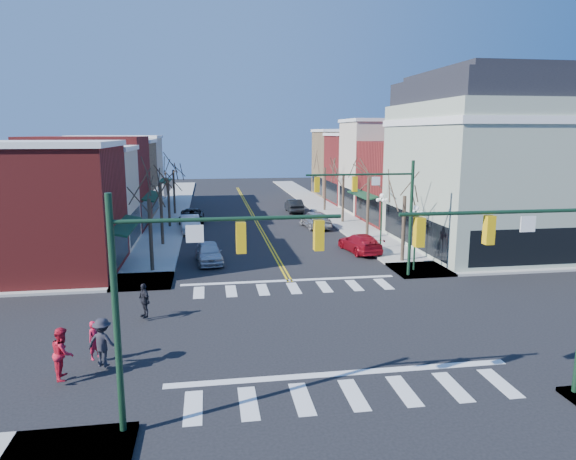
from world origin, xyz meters
name	(u,v)px	position (x,y,z in m)	size (l,w,h in m)	color
ground	(316,328)	(0.00, 0.00, 0.00)	(160.00, 160.00, 0.00)	black
sidewalk_left	(160,242)	(-8.75, 20.00, 0.07)	(3.50, 70.00, 0.15)	#9E9B93
sidewalk_right	(367,236)	(8.75, 20.00, 0.07)	(3.50, 70.00, 0.15)	#9E9B93
bldg_left_brick_a	(33,212)	(-15.50, 11.75, 4.00)	(10.00, 8.50, 8.00)	maroon
bldg_left_stucco_a	(67,200)	(-15.50, 19.50, 3.75)	(10.00, 7.00, 7.50)	beige
bldg_left_brick_b	(89,183)	(-15.50, 27.50, 4.25)	(10.00, 9.00, 8.50)	maroon
bldg_left_tan	(107,179)	(-15.50, 35.75, 3.90)	(10.00, 7.50, 7.80)	#927650
bldg_left_stucco_b	(119,172)	(-15.50, 43.50, 4.10)	(10.00, 8.00, 8.20)	beige
bldg_right_brick_a	(417,183)	(15.50, 25.75, 4.00)	(10.00, 8.50, 8.00)	maroon
bldg_right_stucco	(390,168)	(15.50, 33.50, 5.00)	(10.00, 7.00, 10.00)	beige
bldg_right_brick_b	(369,170)	(15.50, 41.00, 4.25)	(10.00, 8.00, 8.50)	maroon
bldg_right_tan	(352,164)	(15.50, 49.00, 4.50)	(10.00, 8.00, 9.00)	#927650
victorian_corner	(490,162)	(16.50, 14.50, 6.66)	(12.25, 14.25, 13.30)	#99A68F
traffic_mast_near_left	(181,279)	(-5.55, -7.40, 4.71)	(6.60, 0.28, 7.20)	#14331E
traffic_mast_near_right	(537,264)	(5.55, -7.40, 4.71)	(6.60, 0.28, 7.20)	#14331E
traffic_mast_far_right	(382,203)	(5.55, 7.40, 4.71)	(6.60, 0.28, 7.20)	#14331E
lamppost_corner	(416,227)	(8.20, 8.50, 2.96)	(0.36, 0.36, 4.33)	#14331E
lamppost_midblock	(382,211)	(8.20, 15.00, 2.96)	(0.36, 0.36, 4.33)	#14331E
tree_left_a	(151,236)	(-8.40, 11.00, 2.38)	(0.24, 0.24, 4.76)	#382B21
tree_left_b	(162,214)	(-8.40, 19.00, 2.52)	(0.24, 0.24, 5.04)	#382B21
tree_left_c	(169,204)	(-8.40, 27.00, 2.27)	(0.24, 0.24, 4.55)	#382B21
tree_left_d	(174,192)	(-8.40, 35.00, 2.45)	(0.24, 0.24, 4.90)	#382B21
tree_right_a	(403,230)	(8.40, 11.00, 2.31)	(0.24, 0.24, 4.62)	#382B21
tree_right_b	(368,209)	(8.40, 19.00, 2.59)	(0.24, 0.24, 5.18)	#382B21
tree_right_c	(343,199)	(8.40, 27.00, 2.42)	(0.24, 0.24, 4.83)	#382B21
tree_right_d	(325,190)	(8.40, 35.00, 2.48)	(0.24, 0.24, 4.97)	#382B21
car_left_near	(209,253)	(-4.80, 12.91, 0.72)	(1.71, 4.25, 1.45)	#BCBCC1
car_left_mid	(190,224)	(-6.40, 24.40, 0.76)	(1.60, 4.59, 1.51)	silver
car_left_far	(192,216)	(-6.40, 29.19, 0.70)	(2.33, 5.05, 1.40)	black
car_right_near	(360,243)	(6.40, 14.41, 0.71)	(1.98, 4.86, 1.41)	maroon
car_right_mid	(315,219)	(5.15, 24.76, 0.84)	(1.98, 4.91, 1.67)	#B3B3B8
car_right_far	(294,206)	(4.80, 34.70, 0.74)	(1.57, 4.50, 1.48)	black
pedestrian_red_a	(95,340)	(-9.22, -2.17, 0.91)	(0.56, 0.36, 1.52)	red
pedestrian_red_b	(63,353)	(-10.00, -3.66, 1.09)	(0.92, 0.71, 1.89)	red
pedestrian_dark_a	(144,300)	(-7.88, 2.27, 0.98)	(0.98, 0.41, 1.67)	black
pedestrian_dark_b	(103,342)	(-8.79, -2.87, 1.09)	(1.21, 0.70, 1.87)	black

